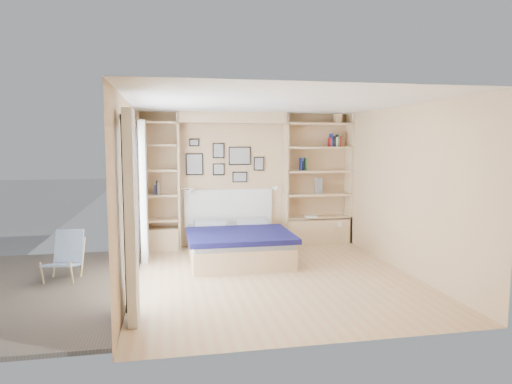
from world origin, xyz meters
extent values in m
plane|color=tan|center=(0.00, 0.00, 0.00)|extent=(4.50, 4.50, 0.00)
plane|color=tan|center=(0.00, 2.25, 1.25)|extent=(4.00, 0.00, 4.00)
plane|color=tan|center=(0.00, -2.25, 1.25)|extent=(4.00, 0.00, 4.00)
plane|color=tan|center=(-2.00, 0.00, 1.25)|extent=(0.00, 4.50, 4.50)
plane|color=tan|center=(2.00, 0.00, 1.25)|extent=(0.00, 4.50, 4.50)
plane|color=white|center=(0.00, 0.00, 2.50)|extent=(4.50, 4.50, 0.00)
cube|color=#EDC38D|center=(-1.30, 2.08, 1.25)|extent=(0.04, 0.35, 2.50)
cube|color=#EDC38D|center=(0.70, 2.08, 1.25)|extent=(0.04, 0.35, 2.50)
cube|color=#EDC38D|center=(-0.30, 2.08, 2.40)|extent=(2.00, 0.35, 0.20)
cube|color=#EDC38D|center=(1.98, 2.08, 1.25)|extent=(0.04, 0.35, 2.50)
cube|color=#EDC38D|center=(-1.98, 2.08, 1.25)|extent=(0.04, 0.35, 2.50)
cube|color=#EDC38D|center=(1.35, 2.08, 0.25)|extent=(1.30, 0.35, 0.50)
cube|color=#EDC38D|center=(-1.65, 2.08, 0.20)|extent=(0.70, 0.35, 0.40)
cube|color=black|center=(-1.97, 0.00, 2.23)|extent=(0.04, 2.08, 0.06)
cube|color=black|center=(-1.97, 0.00, 0.03)|extent=(0.04, 2.08, 0.06)
cube|color=black|center=(-1.97, -1.02, 1.10)|extent=(0.04, 0.06, 2.20)
cube|color=black|center=(-1.97, 1.02, 1.10)|extent=(0.04, 0.06, 2.20)
cube|color=silver|center=(-1.98, 0.00, 1.12)|extent=(0.01, 2.00, 2.20)
cube|color=white|center=(-1.88, -1.30, 1.15)|extent=(0.10, 0.45, 2.30)
cube|color=white|center=(-1.88, 1.30, 1.15)|extent=(0.10, 0.45, 2.30)
cube|color=#EDC38D|center=(1.35, 2.08, 0.50)|extent=(1.30, 0.35, 0.04)
cube|color=#EDC38D|center=(1.35, 2.08, 0.95)|extent=(1.30, 0.35, 0.04)
cube|color=#EDC38D|center=(1.35, 2.08, 1.40)|extent=(1.30, 0.35, 0.04)
cube|color=#EDC38D|center=(1.35, 2.08, 1.85)|extent=(1.30, 0.35, 0.04)
cube|color=#EDC38D|center=(1.35, 2.08, 2.30)|extent=(1.30, 0.35, 0.04)
cube|color=#EDC38D|center=(-1.65, 2.08, 0.55)|extent=(0.70, 0.35, 0.04)
cube|color=#EDC38D|center=(-1.65, 2.08, 1.00)|extent=(0.70, 0.35, 0.04)
cube|color=#EDC38D|center=(-1.65, 2.08, 1.45)|extent=(0.70, 0.35, 0.04)
cube|color=#EDC38D|center=(-1.65, 2.08, 1.90)|extent=(0.70, 0.35, 0.04)
cube|color=#EDC38D|center=(-1.65, 2.08, 2.30)|extent=(0.70, 0.35, 0.04)
cube|color=#EDC38D|center=(-0.37, 1.18, 0.17)|extent=(1.57, 1.96, 0.34)
cube|color=#ACB3BC|center=(-0.37, 1.18, 0.39)|extent=(1.53, 1.92, 0.10)
cube|color=#111145|center=(-0.37, 0.85, 0.46)|extent=(1.67, 1.37, 0.08)
cube|color=#ACB3BC|center=(-0.76, 1.87, 0.50)|extent=(0.54, 0.39, 0.12)
cube|color=#ACB3BC|center=(0.02, 1.87, 0.50)|extent=(0.54, 0.39, 0.12)
cube|color=white|center=(-0.37, 2.22, 0.72)|extent=(1.67, 0.04, 0.70)
cube|color=black|center=(-1.00, 2.23, 1.55)|extent=(0.32, 0.02, 0.40)
cube|color=gray|center=(-1.00, 2.21, 1.55)|extent=(0.28, 0.01, 0.36)
cube|color=black|center=(-0.55, 2.23, 1.80)|extent=(0.22, 0.02, 0.28)
cube|color=gray|center=(-0.55, 2.21, 1.80)|extent=(0.18, 0.01, 0.24)
cube|color=black|center=(-0.55, 2.23, 1.45)|extent=(0.22, 0.02, 0.22)
cube|color=gray|center=(-0.55, 2.21, 1.45)|extent=(0.18, 0.01, 0.18)
cube|color=black|center=(-0.15, 2.23, 1.70)|extent=(0.42, 0.02, 0.34)
cube|color=gray|center=(-0.15, 2.21, 1.70)|extent=(0.38, 0.01, 0.30)
cube|color=black|center=(-0.15, 2.23, 1.30)|extent=(0.28, 0.02, 0.20)
cube|color=gray|center=(-0.15, 2.21, 1.30)|extent=(0.24, 0.01, 0.16)
cube|color=black|center=(0.22, 2.23, 1.55)|extent=(0.20, 0.02, 0.26)
cube|color=gray|center=(0.22, 2.21, 1.55)|extent=(0.16, 0.01, 0.22)
cube|color=black|center=(-1.00, 2.23, 1.95)|extent=(0.18, 0.02, 0.14)
cube|color=gray|center=(-1.00, 2.21, 1.95)|extent=(0.14, 0.01, 0.10)
cylinder|color=silver|center=(-1.16, 2.00, 1.12)|extent=(0.20, 0.02, 0.02)
cone|color=white|center=(-1.06, 2.00, 1.10)|extent=(0.13, 0.12, 0.15)
cylinder|color=silver|center=(0.56, 2.00, 1.12)|extent=(0.20, 0.02, 0.02)
cone|color=white|center=(0.46, 2.00, 1.10)|extent=(0.13, 0.12, 0.15)
cube|color=navy|center=(1.01, 2.07, 1.54)|extent=(0.03, 0.15, 0.24)
cube|color=black|center=(1.02, 2.07, 1.51)|extent=(0.03, 0.15, 0.19)
cube|color=#25512D|center=(1.09, 2.07, 1.54)|extent=(0.03, 0.15, 0.25)
cube|color=#A51E1E|center=(1.57, 2.07, 1.95)|extent=(0.02, 0.15, 0.17)
cube|color=navy|center=(1.60, 2.07, 1.99)|extent=(0.03, 0.15, 0.25)
cube|color=black|center=(1.66, 2.07, 1.97)|extent=(0.03, 0.15, 0.20)
cube|color=beige|center=(1.69, 2.07, 1.96)|extent=(0.04, 0.15, 0.18)
cube|color=#26593F|center=(1.73, 2.07, 1.99)|extent=(0.03, 0.15, 0.23)
cube|color=#A51E1E|center=(1.76, 2.07, 1.97)|extent=(0.03, 0.15, 0.20)
cube|color=navy|center=(-1.72, 2.07, 1.10)|extent=(0.02, 0.15, 0.17)
cube|color=black|center=(-1.69, 2.07, 1.14)|extent=(0.03, 0.15, 0.25)
cube|color=#BFB28C|center=(-1.66, 2.07, 1.13)|extent=(0.03, 0.15, 0.21)
cube|color=#EDC38D|center=(1.72, 2.07, 2.40)|extent=(0.13, 0.13, 0.15)
cone|color=#EDC38D|center=(1.72, 2.07, 2.51)|extent=(0.20, 0.20, 0.08)
cube|color=slate|center=(1.36, 2.07, 1.12)|extent=(0.12, 0.12, 0.30)
cube|color=white|center=(1.20, 2.02, 0.54)|extent=(0.22, 0.16, 0.03)
cube|color=#716154|center=(-3.60, 0.00, 0.00)|extent=(3.20, 4.00, 0.05)
cylinder|color=tan|center=(-3.19, 0.17, 0.18)|extent=(0.05, 0.12, 0.35)
cylinder|color=tan|center=(-2.80, 0.12, 0.18)|extent=(0.05, 0.12, 0.35)
cylinder|color=tan|center=(-3.13, 0.66, 0.27)|extent=(0.07, 0.29, 0.58)
cylinder|color=tan|center=(-2.74, 0.61, 0.27)|extent=(0.07, 0.29, 0.58)
cube|color=#3863A2|center=(-2.97, 0.32, 0.25)|extent=(0.46, 0.53, 0.13)
cube|color=#3863A2|center=(-2.93, 0.66, 0.45)|extent=(0.42, 0.25, 0.47)
camera|label=1|loc=(-1.48, -6.28, 1.95)|focal=32.00mm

